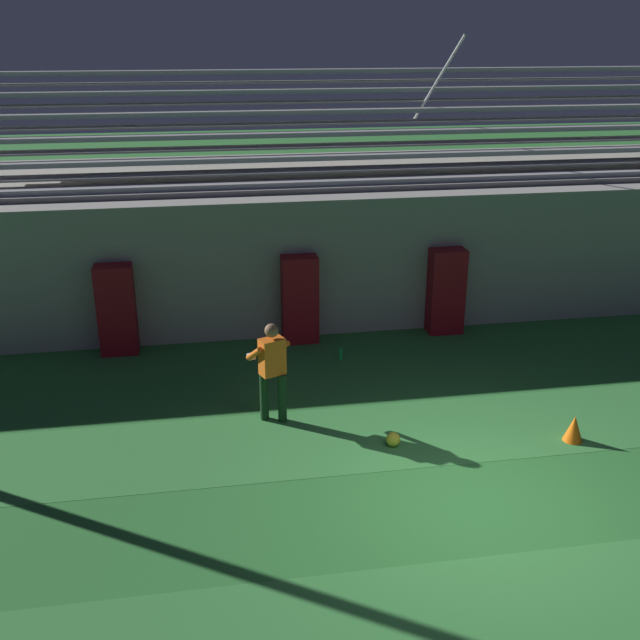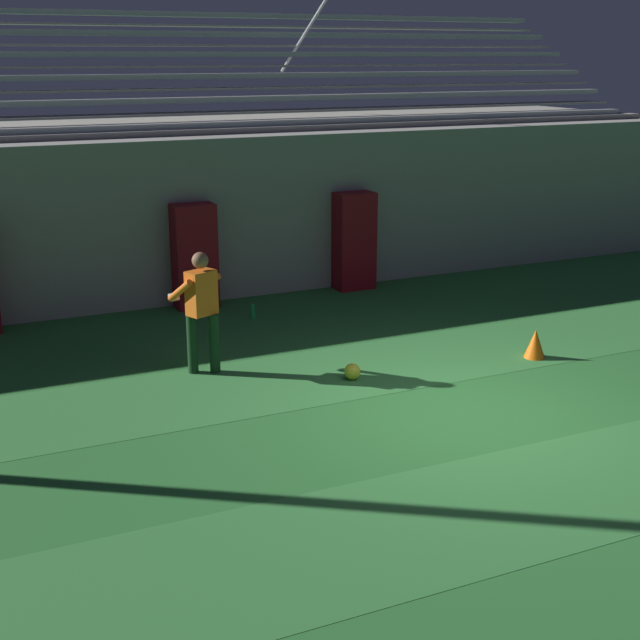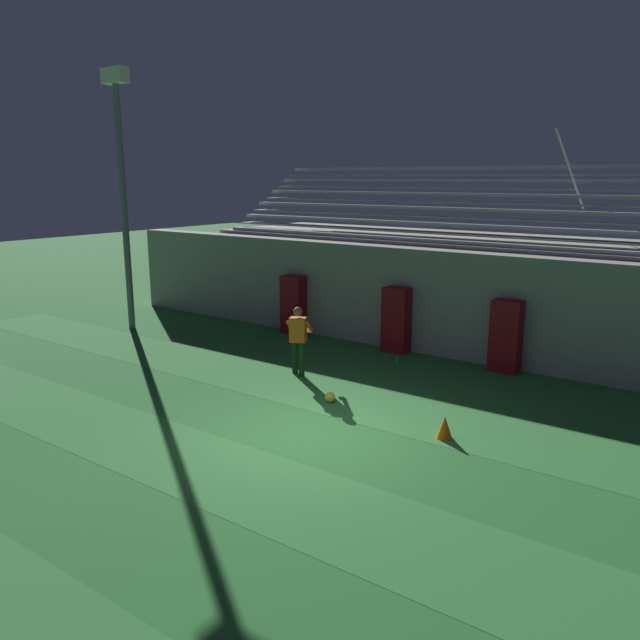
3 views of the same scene
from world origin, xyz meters
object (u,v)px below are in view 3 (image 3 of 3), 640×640
floodlight_pole (121,168)px  water_bottle (397,360)px  goalkeeper (298,336)px  padding_pillar_gate_left (396,320)px  traffic_cone (445,427)px  padding_pillar_gate_right (506,336)px  padding_pillar_far_left (293,305)px  soccer_ball (330,397)px

floodlight_pole → water_bottle: 10.10m
goalkeeper → water_bottle: 2.74m
padding_pillar_gate_left → water_bottle: bearing=-59.0°
traffic_cone → padding_pillar_gate_right: bearing=96.8°
water_bottle → traffic_cone: bearing=-50.3°
padding_pillar_gate_left → water_bottle: 1.45m
padding_pillar_far_left → water_bottle: padding_pillar_far_left is taller
padding_pillar_far_left → goalkeeper: 4.13m
padding_pillar_gate_left → soccer_ball: (0.81, -4.29, -0.78)m
soccer_ball → water_bottle: 3.24m
padding_pillar_far_left → soccer_ball: padding_pillar_far_left is taller
padding_pillar_gate_left → padding_pillar_far_left: bearing=180.0°
floodlight_pole → goalkeeper: floodlight_pole is taller
floodlight_pole → soccer_ball: 10.33m
goalkeeper → traffic_cone: (4.46, -1.42, -0.74)m
padding_pillar_gate_left → floodlight_pole: (-8.14, -2.44, 4.05)m
padding_pillar_gate_left → traffic_cone: 5.86m
floodlight_pole → traffic_cone: 12.81m
padding_pillar_far_left → soccer_ball: (4.35, -4.29, -0.78)m
goalkeeper → padding_pillar_gate_left: bearing=74.3°
floodlight_pole → goalkeeper: 8.30m
traffic_cone → soccer_ball: bearing=173.7°
floodlight_pole → traffic_cone: bearing=-10.4°
padding_pillar_far_left → traffic_cone: 8.49m
padding_pillar_far_left → traffic_cone: padding_pillar_far_left is taller
goalkeeper → padding_pillar_far_left: bearing=129.8°
goalkeeper → traffic_cone: size_ratio=3.98×
soccer_ball → traffic_cone: (2.76, -0.31, 0.10)m
soccer_ball → water_bottle: (-0.18, 3.24, 0.01)m
padding_pillar_gate_right → goalkeeper: padding_pillar_gate_right is taller
padding_pillar_far_left → padding_pillar_gate_left: bearing=0.0°
goalkeeper → water_bottle: (1.53, 2.12, -0.83)m
soccer_ball → padding_pillar_gate_right: bearing=62.7°
padding_pillar_gate_left → padding_pillar_far_left: same height
soccer_ball → traffic_cone: size_ratio=0.52×
floodlight_pole → traffic_cone: (11.71, -2.16, -4.72)m
goalkeeper → water_bottle: size_ratio=6.96×
padding_pillar_gate_right → water_bottle: 2.72m
padding_pillar_gate_left → water_bottle: padding_pillar_gate_left is taller
soccer_ball → floodlight_pole: bearing=168.3°
water_bottle → floodlight_pole: bearing=-171.0°
padding_pillar_far_left → water_bottle: 4.37m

